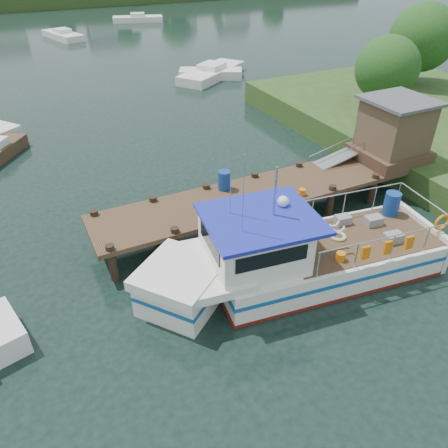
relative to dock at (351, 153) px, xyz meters
name	(u,v)px	position (x,y,z in m)	size (l,w,h in m)	color
ground_plane	(229,226)	(-6.51, -0.01, -2.24)	(160.00, 160.00, 0.00)	black
dock	(351,153)	(0.00, 0.00, 0.00)	(16.60, 3.00, 4.78)	#463121
lobster_boat	(290,258)	(-6.15, -4.23, -1.20)	(12.00, 4.73, 5.77)	silver
moored_far	(138,19)	(5.89, 54.12, -1.79)	(7.54, 4.38, 1.21)	silver
moored_b	(211,73)	(2.84, 22.11, -1.79)	(5.82, 4.16, 1.23)	silver
moored_c	(212,72)	(3.05, 22.29, -1.79)	(7.92, 6.54, 1.23)	silver
moored_d	(63,35)	(-6.09, 46.27, -1.80)	(4.24, 7.34, 1.18)	silver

